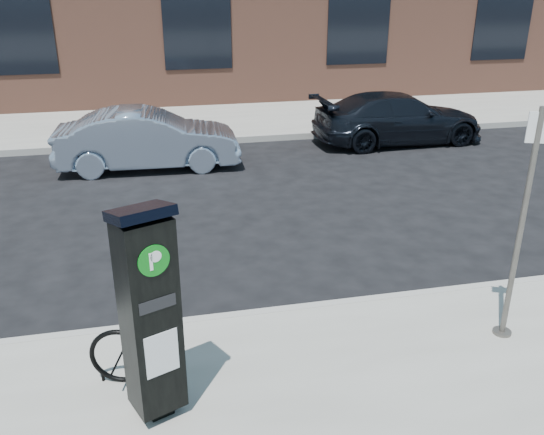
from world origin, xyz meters
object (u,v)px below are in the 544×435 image
object	(u,v)px
sign_pole	(521,230)
parking_kiosk	(150,313)
car_silver	(148,139)
car_dark	(398,118)
bike_rack	(120,356)

from	to	relation	value
sign_pole	parking_kiosk	bearing A→B (deg)	-151.41
car_silver	car_dark	bearing A→B (deg)	-80.10
sign_pole	bike_rack	size ratio (longest dim) A/B	4.23
sign_pole	car_dark	bearing A→B (deg)	95.74
car_silver	parking_kiosk	bearing A→B (deg)	-178.29
bike_rack	car_silver	distance (m)	7.41
parking_kiosk	car_silver	bearing A→B (deg)	66.60
parking_kiosk	bike_rack	size ratio (longest dim) A/B	3.41
bike_rack	sign_pole	bearing A→B (deg)	14.36
parking_kiosk	car_dark	size ratio (longest dim) A/B	0.48
parking_kiosk	car_dark	xyz separation A→B (m)	(6.15, 8.69, -0.58)
sign_pole	car_dark	world-z (taller)	sign_pole
sign_pole	bike_rack	bearing A→B (deg)	-159.00
parking_kiosk	sign_pole	size ratio (longest dim) A/B	0.81
car_silver	car_dark	world-z (taller)	car_silver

